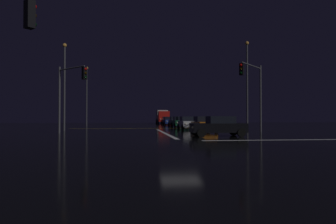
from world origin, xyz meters
The scene contains 17 objects.
ground centered at (0.00, 0.00, -0.05)m, with size 120.00×120.00×0.10m, color black.
stop_line_north centered at (0.00, 9.23, 0.00)m, with size 0.35×15.90×0.01m.
centre_line_ns centered at (0.00, 20.83, 0.00)m, with size 22.00×0.15×0.01m.
crosswalk_bar_east centered at (9.33, 0.00, 0.00)m, with size 15.90×0.40×0.01m.
sedan_orange centered at (4.26, 11.43, 0.80)m, with size 2.02×4.33×1.57m.
sedan_white centered at (3.69, 17.15, 0.80)m, with size 2.02×4.33×1.57m.
sedan_green centered at (3.78, 23.95, 0.80)m, with size 2.02×4.33×1.57m.
sedan_gray centered at (4.00, 29.40, 0.80)m, with size 2.02×4.33×1.57m.
sedan_blue centered at (3.76, 36.20, 0.80)m, with size 2.02×4.33×1.57m.
sedan_red centered at (4.06, 42.99, 0.80)m, with size 2.02×4.33×1.57m.
box_truck centered at (3.95, 50.20, 1.71)m, with size 2.68×8.28×3.08m.
sedan_black_crossing centered at (3.64, 3.97, 0.80)m, with size 4.33×2.02×1.57m.
traffic_signal_nw centered at (-8.50, 8.50, 4.19)m, with size 2.93×2.93×6.10m.
traffic_signal_ne centered at (8.32, 8.32, 4.58)m, with size 3.46×3.46×6.62m.
streetlamp_left_near centered at (-10.33, 14.83, 5.46)m, with size 0.44×0.44×9.53m.
streetlamp_right_near centered at (10.33, 14.83, 5.90)m, with size 0.44×0.44×10.39m.
streetlamp_left_far centered at (-10.33, 30.83, 5.53)m, with size 0.44×0.44×9.66m.
Camera 1 is at (-3.05, -18.53, 1.51)m, focal length 31.84 mm.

